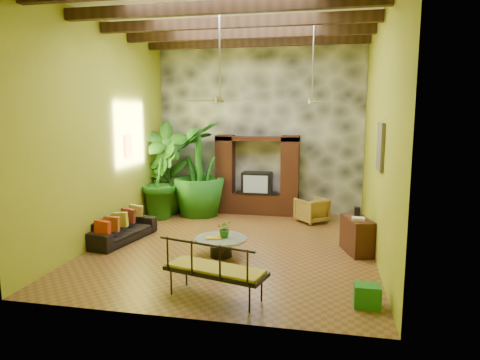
% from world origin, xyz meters
% --- Properties ---
extents(ground, '(7.00, 7.00, 0.00)m').
position_xyz_m(ground, '(0.00, 0.00, 0.00)').
color(ground, brown).
rests_on(ground, ground).
extents(ceiling, '(6.00, 7.00, 0.02)m').
position_xyz_m(ceiling, '(0.00, 0.00, 5.00)').
color(ceiling, silver).
rests_on(ceiling, back_wall).
extents(back_wall, '(6.00, 0.02, 5.00)m').
position_xyz_m(back_wall, '(0.00, 3.50, 2.50)').
color(back_wall, '#97A726').
rests_on(back_wall, ground).
extents(left_wall, '(0.02, 7.00, 5.00)m').
position_xyz_m(left_wall, '(-3.00, 0.00, 2.50)').
color(left_wall, '#97A726').
rests_on(left_wall, ground).
extents(right_wall, '(0.02, 7.00, 5.00)m').
position_xyz_m(right_wall, '(3.00, 0.00, 2.50)').
color(right_wall, '#97A726').
rests_on(right_wall, ground).
extents(stone_accent_wall, '(5.98, 0.10, 4.98)m').
position_xyz_m(stone_accent_wall, '(0.00, 3.44, 2.50)').
color(stone_accent_wall, '#383A40').
rests_on(stone_accent_wall, ground).
extents(ceiling_beams, '(5.95, 5.36, 0.22)m').
position_xyz_m(ceiling_beams, '(0.00, 0.00, 4.78)').
color(ceiling_beams, '#321D10').
rests_on(ceiling_beams, ceiling).
extents(entertainment_center, '(2.40, 0.55, 2.30)m').
position_xyz_m(entertainment_center, '(0.00, 3.14, 0.97)').
color(entertainment_center, black).
rests_on(entertainment_center, ground).
extents(ceiling_fan_front, '(1.28, 1.28, 1.86)m').
position_xyz_m(ceiling_fan_front, '(-0.20, -0.40, 3.40)').
color(ceiling_fan_front, '#ACACB1').
rests_on(ceiling_fan_front, ceiling).
extents(ceiling_fan_back, '(1.28, 1.28, 1.86)m').
position_xyz_m(ceiling_fan_back, '(1.60, 1.20, 3.40)').
color(ceiling_fan_back, '#ACACB1').
rests_on(ceiling_fan_back, ceiling).
extents(wall_art_mask, '(0.06, 0.32, 0.55)m').
position_xyz_m(wall_art_mask, '(-2.96, 1.00, 2.10)').
color(wall_art_mask, gold).
rests_on(wall_art_mask, left_wall).
extents(wall_art_painting, '(0.06, 0.70, 0.90)m').
position_xyz_m(wall_art_painting, '(2.96, -0.60, 2.30)').
color(wall_art_painting, '#225080').
rests_on(wall_art_painting, right_wall).
extents(sofa, '(1.07, 2.02, 0.56)m').
position_xyz_m(sofa, '(-2.65, -0.17, 0.28)').
color(sofa, black).
rests_on(sofa, ground).
extents(wicker_armchair, '(1.02, 1.02, 0.67)m').
position_xyz_m(wicker_armchair, '(1.62, 2.43, 0.33)').
color(wicker_armchair, olive).
rests_on(wicker_armchair, ground).
extents(tall_plant_a, '(1.70, 1.47, 2.71)m').
position_xyz_m(tall_plant_a, '(-2.55, 2.56, 1.35)').
color(tall_plant_a, '#286A1C').
rests_on(tall_plant_a, ground).
extents(tall_plant_b, '(1.30, 1.43, 2.13)m').
position_xyz_m(tall_plant_b, '(-2.62, 2.13, 1.06)').
color(tall_plant_b, '#1C5917').
rests_on(tall_plant_b, ground).
extents(tall_plant_c, '(1.54, 1.54, 2.70)m').
position_xyz_m(tall_plant_c, '(-1.59, 2.58, 1.35)').
color(tall_plant_c, '#1E651A').
rests_on(tall_plant_c, ground).
extents(coffee_table, '(1.07, 1.07, 0.40)m').
position_xyz_m(coffee_table, '(-0.10, -0.78, 0.26)').
color(coffee_table, black).
rests_on(coffee_table, ground).
extents(centerpiece_plant, '(0.36, 0.32, 0.36)m').
position_xyz_m(centerpiece_plant, '(-0.03, -0.72, 0.58)').
color(centerpiece_plant, '#21691B').
rests_on(centerpiece_plant, coffee_table).
extents(yellow_tray, '(0.35, 0.28, 0.03)m').
position_xyz_m(yellow_tray, '(-0.23, -0.87, 0.42)').
color(yellow_tray, gold).
rests_on(yellow_tray, coffee_table).
extents(iron_bench, '(1.74, 1.01, 0.57)m').
position_xyz_m(iron_bench, '(0.31, -2.82, 0.53)').
color(iron_bench, black).
rests_on(iron_bench, ground).
extents(side_console, '(0.69, 1.03, 0.75)m').
position_xyz_m(side_console, '(2.65, 0.04, 0.38)').
color(side_console, '#322110').
rests_on(side_console, ground).
extents(green_bin, '(0.40, 0.30, 0.35)m').
position_xyz_m(green_bin, '(2.65, -2.57, 0.17)').
color(green_bin, '#217F35').
rests_on(green_bin, ground).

